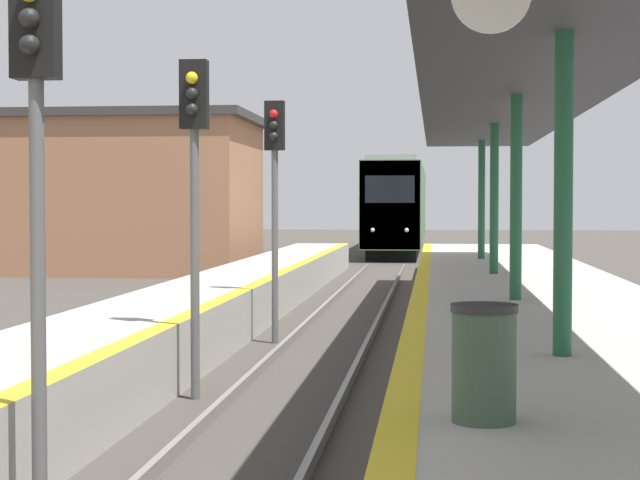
% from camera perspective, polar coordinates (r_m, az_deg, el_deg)
% --- Properties ---
extents(train, '(2.65, 23.20, 4.68)m').
position_cam_1_polar(train, '(57.23, 4.22, 1.78)').
color(train, black).
rests_on(train, ground).
extents(signal_near, '(0.36, 0.31, 4.45)m').
position_cam_1_polar(signal_near, '(8.65, -14.91, 5.41)').
color(signal_near, '#595959').
rests_on(signal_near, ground).
extents(signal_mid, '(0.36, 0.31, 4.45)m').
position_cam_1_polar(signal_mid, '(14.10, -6.73, 4.12)').
color(signal_mid, '#595959').
rests_on(signal_mid, ground).
extents(signal_far, '(0.36, 0.31, 4.45)m').
position_cam_1_polar(signal_far, '(19.63, -2.43, 3.53)').
color(signal_far, '#595959').
rests_on(signal_far, ground).
extents(station_canopy, '(3.23, 32.97, 3.63)m').
position_cam_1_polar(station_canopy, '(18.24, 10.45, 7.79)').
color(station_canopy, '#1E5133').
rests_on(station_canopy, platform_right).
extents(trash_bin, '(0.50, 0.50, 0.88)m').
position_cam_1_polar(trash_bin, '(8.04, 8.74, -6.49)').
color(trash_bin, '#384C38').
rests_on(trash_bin, platform_right).
extents(station_building, '(13.12, 7.49, 5.88)m').
position_cam_1_polar(station_building, '(41.32, -12.44, 2.45)').
color(station_building, '#9E6B4C').
rests_on(station_building, ground).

